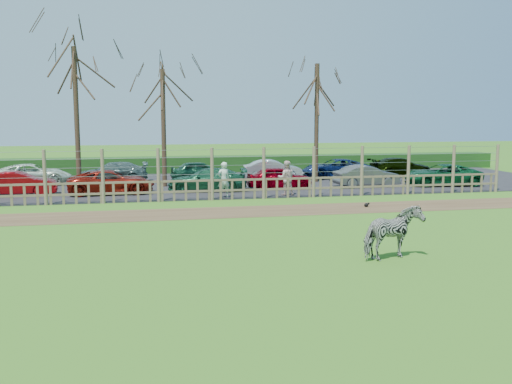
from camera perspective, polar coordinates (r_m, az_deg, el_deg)
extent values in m
plane|color=olive|center=(19.34, -1.44, -4.29)|extent=(120.00, 120.00, 0.00)
cube|color=brown|center=(23.70, -3.33, -2.05)|extent=(34.00, 2.80, 0.01)
cube|color=#232326|center=(33.53, -5.76, 0.83)|extent=(44.00, 13.00, 0.04)
cube|color=#1E4716|center=(40.41, -6.76, 2.75)|extent=(46.00, 2.00, 1.10)
cube|color=brown|center=(27.07, -4.39, 0.12)|extent=(30.00, 0.06, 0.10)
cube|color=brown|center=(27.00, -4.40, 1.17)|extent=(30.00, 0.06, 0.10)
cylinder|color=brown|center=(27.10, -20.35, 1.37)|extent=(0.16, 0.16, 2.50)
cylinder|color=brown|center=(26.83, -15.07, 1.53)|extent=(0.16, 0.16, 2.50)
cylinder|color=brown|center=(26.78, -9.73, 1.67)|extent=(0.16, 0.16, 2.50)
cylinder|color=brown|center=(26.97, -4.41, 1.80)|extent=(0.16, 0.16, 2.50)
cylinder|color=brown|center=(27.39, 0.79, 1.91)|extent=(0.16, 0.16, 2.50)
cylinder|color=brown|center=(28.02, 5.79, 2.01)|extent=(0.16, 0.16, 2.50)
cylinder|color=brown|center=(28.86, 10.54, 2.08)|extent=(0.16, 0.16, 2.50)
cylinder|color=brown|center=(29.88, 15.00, 2.14)|extent=(0.16, 0.16, 2.50)
cylinder|color=brown|center=(31.08, 19.13, 2.18)|extent=(0.16, 0.16, 2.50)
cylinder|color=brown|center=(32.42, 22.94, 2.21)|extent=(0.16, 0.16, 2.50)
cylinder|color=gray|center=(26.97, -4.41, 1.80)|extent=(30.00, 0.02, 0.02)
cylinder|color=gray|center=(26.93, -4.42, 2.65)|extent=(30.00, 0.02, 0.02)
cylinder|color=gray|center=(26.90, -4.43, 3.50)|extent=(30.00, 0.02, 0.02)
cylinder|color=gray|center=(26.88, -4.44, 4.24)|extent=(30.00, 0.02, 0.02)
cylinder|color=#3D2B1E|center=(31.29, -17.49, 6.87)|extent=(0.26, 0.26, 7.50)
cylinder|color=#3D2B1E|center=(32.16, -9.23, 6.25)|extent=(0.26, 0.26, 6.50)
cylinder|color=#3D2B1E|center=(34.21, 6.08, 6.81)|extent=(0.26, 0.26, 7.00)
imported|color=gray|center=(16.41, 13.52, -3.99)|extent=(1.96, 1.39, 1.51)
imported|color=silver|center=(27.67, -3.26, 1.24)|extent=(0.71, 0.56, 1.72)
imported|color=beige|center=(28.43, 3.04, 1.41)|extent=(0.93, 0.78, 1.72)
sphere|color=black|center=(25.49, 10.97, -1.29)|extent=(0.18, 0.18, 0.18)
sphere|color=black|center=(25.52, 11.20, -1.14)|extent=(0.09, 0.09, 0.09)
imported|color=maroon|center=(30.59, -22.66, 0.78)|extent=(3.73, 1.53, 1.20)
imported|color=maroon|center=(29.84, -14.28, 0.98)|extent=(4.42, 2.22, 1.20)
imported|color=#1C5536|center=(30.09, -4.89, 1.25)|extent=(4.29, 2.12, 1.20)
imported|color=maroon|center=(30.95, 2.33, 1.45)|extent=(3.55, 1.48, 1.20)
imported|color=#585A5B|center=(32.34, 11.00, 1.58)|extent=(3.69, 1.42, 1.20)
imported|color=#0E5329|center=(34.06, 18.11, 1.64)|extent=(4.53, 2.49, 1.20)
imported|color=silver|center=(35.08, -21.46, 1.66)|extent=(4.51, 2.46, 1.20)
imported|color=#4D655E|center=(34.79, -14.17, 1.91)|extent=(4.18, 1.79, 1.20)
imported|color=#1C5134|center=(34.81, -5.63, 2.12)|extent=(3.63, 1.72, 1.20)
imported|color=#AFB8B7|center=(35.57, 1.68, 2.27)|extent=(3.73, 1.56, 1.20)
imported|color=#0D1D4B|center=(36.57, 7.98, 2.35)|extent=(4.40, 2.18, 1.20)
imported|color=black|center=(38.41, 14.25, 2.44)|extent=(4.20, 1.84, 1.20)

